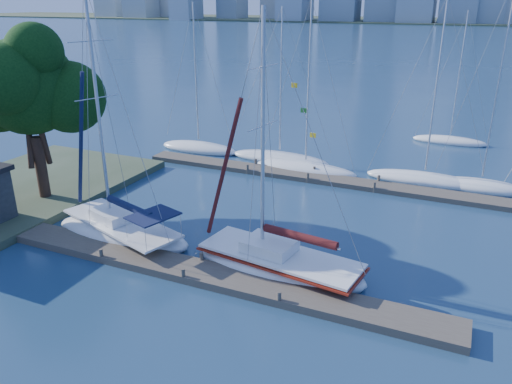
% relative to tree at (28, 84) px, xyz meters
% --- Properties ---
extents(ground, '(700.00, 700.00, 0.00)m').
position_rel_tree_xyz_m(ground, '(13.96, -4.16, -8.00)').
color(ground, navy).
rests_on(ground, ground).
extents(near_dock, '(26.00, 2.00, 0.40)m').
position_rel_tree_xyz_m(near_dock, '(13.96, -4.16, -7.80)').
color(near_dock, '#4B4137').
rests_on(near_dock, ground).
extents(far_dock, '(30.00, 1.80, 0.36)m').
position_rel_tree_xyz_m(far_dock, '(15.96, 11.84, -7.82)').
color(far_dock, '#4B4137').
rests_on(far_dock, ground).
extents(shore, '(12.00, 22.00, 0.50)m').
position_rel_tree_xyz_m(shore, '(-3.04, -1.16, -7.75)').
color(shore, '#38472D').
rests_on(shore, ground).
extents(far_shore, '(800.00, 100.00, 1.50)m').
position_rel_tree_xyz_m(far_shore, '(13.96, 315.84, -8.00)').
color(far_shore, '#38472D').
rests_on(far_shore, ground).
extents(tree, '(8.62, 7.88, 11.77)m').
position_rel_tree_xyz_m(tree, '(0.00, 0.00, 0.00)').
color(tree, black).
rests_on(tree, ground).
extents(sailboat_navy, '(9.26, 5.43, 14.37)m').
position_rel_tree_xyz_m(sailboat_navy, '(8.10, -2.27, -6.90)').
color(sailboat_navy, white).
rests_on(sailboat_navy, ground).
extents(sailboat_maroon, '(9.22, 4.11, 13.36)m').
position_rel_tree_xyz_m(sailboat_maroon, '(17.86, -2.17, -7.01)').
color(sailboat_maroon, white).
rests_on(sailboat_maroon, ground).
extents(bg_boat_0, '(7.81, 3.40, 13.13)m').
position_rel_tree_xyz_m(bg_boat_0, '(3.19, 15.12, -7.72)').
color(bg_boat_0, white).
rests_on(bg_boat_0, ground).
extents(bg_boat_1, '(8.98, 3.85, 12.82)m').
position_rel_tree_xyz_m(bg_boat_1, '(11.08, 15.19, -7.74)').
color(bg_boat_1, white).
rests_on(bg_boat_1, ground).
extents(bg_boat_2, '(8.70, 4.03, 13.39)m').
position_rel_tree_xyz_m(bg_boat_2, '(14.01, 13.35, -7.74)').
color(bg_boat_2, white).
rests_on(bg_boat_2, ground).
extents(bg_boat_3, '(8.88, 5.41, 13.61)m').
position_rel_tree_xyz_m(bg_boat_3, '(23.02, 14.63, -7.74)').
color(bg_boat_3, white).
rests_on(bg_boat_3, ground).
extents(bg_boat_4, '(6.74, 2.82, 15.14)m').
position_rel_tree_xyz_m(bg_boat_4, '(26.96, 14.74, -7.70)').
color(bg_boat_4, white).
rests_on(bg_boat_4, ground).
extents(bg_boat_7, '(7.04, 4.65, 12.37)m').
position_rel_tree_xyz_m(bg_boat_7, '(23.96, 27.16, -7.76)').
color(bg_boat_7, white).
rests_on(bg_boat_7, ground).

